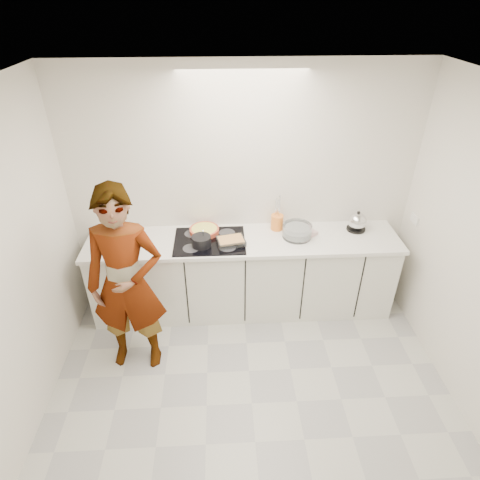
{
  "coord_description": "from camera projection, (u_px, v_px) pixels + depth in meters",
  "views": [
    {
      "loc": [
        -0.22,
        -2.21,
        3.12
      ],
      "look_at": [
        -0.05,
        1.05,
        1.05
      ],
      "focal_mm": 30.0,
      "sensor_mm": 36.0,
      "label": 1
    }
  ],
  "objects": [
    {
      "name": "ceiling",
      "position": [
        260.0,
        100.0,
        2.15
      ],
      "size": [
        3.6,
        3.2,
        0.0
      ],
      "primitive_type": "cube",
      "color": "white",
      "rests_on": "wall_back"
    },
    {
      "name": "tea_towel",
      "position": [
        304.0,
        234.0,
        4.19
      ],
      "size": [
        0.29,
        0.28,
        0.04
      ],
      "primitive_type": "cube",
      "rotation": [
        0.0,
        0.0,
        0.62
      ],
      "color": "white",
      "rests_on": "countertop"
    },
    {
      "name": "wall_back",
      "position": [
        242.0,
        192.0,
        4.19
      ],
      "size": [
        3.6,
        0.0,
        2.6
      ],
      "primitive_type": "cube",
      "color": "silver",
      "rests_on": "ground"
    },
    {
      "name": "hob",
      "position": [
        210.0,
        241.0,
        4.1
      ],
      "size": [
        0.72,
        0.54,
        0.01
      ],
      "primitive_type": "cube",
      "color": "black",
      "rests_on": "countertop"
    },
    {
      "name": "baking_dish",
      "position": [
        231.0,
        241.0,
        4.03
      ],
      "size": [
        0.31,
        0.25,
        0.05
      ],
      "color": "silver",
      "rests_on": "hob"
    },
    {
      "name": "base_cabinets",
      "position": [
        243.0,
        276.0,
        4.39
      ],
      "size": [
        3.2,
        0.58,
        0.87
      ],
      "primitive_type": "cube",
      "color": "silver",
      "rests_on": "floor"
    },
    {
      "name": "saucepan",
      "position": [
        201.0,
        241.0,
        3.98
      ],
      "size": [
        0.22,
        0.22,
        0.18
      ],
      "color": "black",
      "rests_on": "hob"
    },
    {
      "name": "countertop",
      "position": [
        244.0,
        241.0,
        4.14
      ],
      "size": [
        3.24,
        0.64,
        0.04
      ],
      "primitive_type": "cube",
      "color": "white",
      "rests_on": "base_cabinets"
    },
    {
      "name": "utensil_crock",
      "position": [
        277.0,
        222.0,
        4.27
      ],
      "size": [
        0.14,
        0.14,
        0.16
      ],
      "primitive_type": "cylinder",
      "rotation": [
        0.0,
        0.0,
        -0.04
      ],
      "color": "orange",
      "rests_on": "countertop"
    },
    {
      "name": "tart_dish",
      "position": [
        204.0,
        230.0,
        4.21
      ],
      "size": [
        0.34,
        0.34,
        0.05
      ],
      "color": "#C74A2F",
      "rests_on": "hob"
    },
    {
      "name": "kettle",
      "position": [
        357.0,
        222.0,
        4.25
      ],
      "size": [
        0.21,
        0.21,
        0.23
      ],
      "color": "black",
      "rests_on": "countertop"
    },
    {
      "name": "cook",
      "position": [
        127.0,
        284.0,
        3.49
      ],
      "size": [
        0.69,
        0.47,
        1.85
      ],
      "primitive_type": "imported",
      "rotation": [
        0.0,
        0.0,
        -0.04
      ],
      "color": "silver",
      "rests_on": "floor"
    },
    {
      "name": "floor",
      "position": [
        252.0,
        403.0,
        3.54
      ],
      "size": [
        3.6,
        3.2,
        0.0
      ],
      "primitive_type": "cube",
      "color": "beige",
      "rests_on": "ground"
    },
    {
      "name": "mixing_bowl",
      "position": [
        297.0,
        232.0,
        4.14
      ],
      "size": [
        0.34,
        0.34,
        0.14
      ],
      "color": "silver",
      "rests_on": "countertop"
    }
  ]
}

